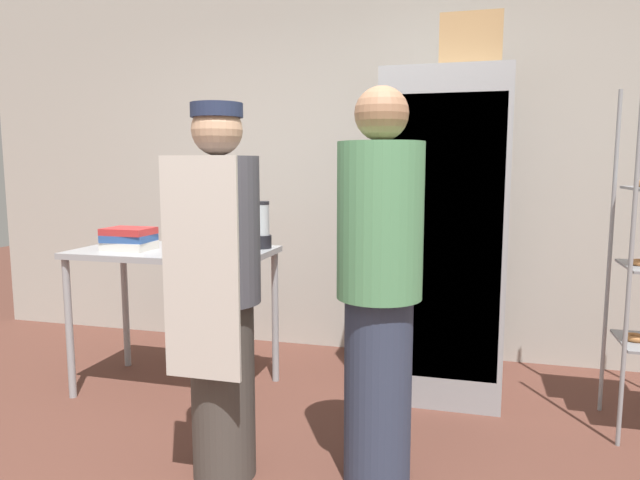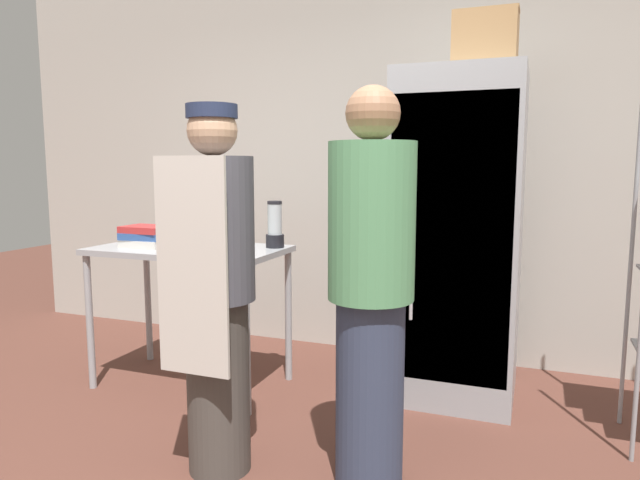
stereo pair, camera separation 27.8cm
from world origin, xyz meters
name	(u,v)px [view 1 (the left image)]	position (x,y,z in m)	size (l,w,h in m)	color
back_wall	(361,158)	(0.00, 2.32, 1.45)	(6.40, 0.12, 2.91)	#B7B2A8
refrigerator	(443,236)	(0.65, 1.63, 0.97)	(0.72, 0.75, 1.94)	#9EA0A5
prep_counter	(174,266)	(-0.95, 1.18, 0.79)	(1.18, 0.65, 0.89)	#9EA0A5
donut_box	(209,243)	(-0.70, 1.16, 0.94)	(0.25, 0.24, 0.28)	silver
blender_pitcher	(262,227)	(-0.44, 1.37, 1.02)	(0.11, 0.11, 0.29)	black
binder_stack	(129,239)	(-1.19, 1.09, 0.96)	(0.29, 0.22, 0.13)	silver
cardboard_storage_box	(471,43)	(0.77, 1.59, 2.10)	(0.35, 0.31, 0.32)	#A87F51
person_baker	(220,289)	(-0.24, 0.33, 0.86)	(0.35, 0.37, 1.66)	#47423D
person_customer	(379,288)	(0.44, 0.47, 0.88)	(0.37, 0.37, 1.73)	#333D56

